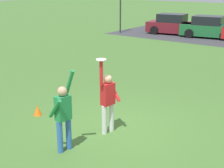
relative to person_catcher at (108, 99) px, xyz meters
The scene contains 8 objects.
ground_plane 1.04m from the person_catcher, 86.08° to the left, with size 120.00×120.00×0.00m, color #426B2D.
person_catcher is the anchor object (origin of this frame).
person_defender 1.45m from the person_catcher, 98.94° to the right, with size 0.50×0.59×2.04m.
frisbee_disc 1.13m from the person_catcher, 98.94° to the right, with size 0.26×0.26×0.02m, color white.
parked_car_maroon 18.50m from the person_catcher, 111.43° to the left, with size 4.32×2.49×1.59m.
parked_car_green 17.70m from the person_catcher, 102.50° to the left, with size 4.32×2.49×1.59m.
lamppost_by_lot 18.60m from the person_catcher, 124.64° to the left, with size 0.28×0.28×4.26m.
field_cone_orange 2.64m from the person_catcher, behind, with size 0.26×0.26×0.32m, color orange.
Camera 1 is at (4.95, -6.73, 3.95)m, focal length 51.71 mm.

